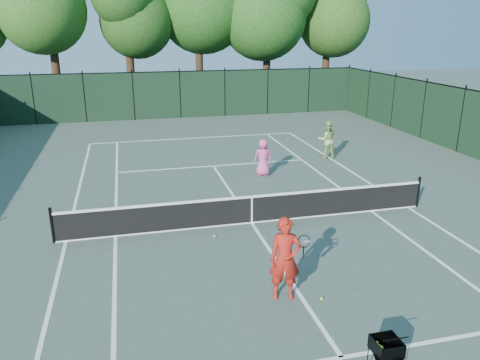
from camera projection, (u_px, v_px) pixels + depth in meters
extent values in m
plane|color=#425046|center=(252.00, 223.00, 14.56)|extent=(90.00, 90.00, 0.00)
cube|color=white|center=(66.00, 241.00, 13.32)|extent=(0.10, 23.77, 0.01)
cube|color=white|center=(408.00, 207.00, 15.81)|extent=(0.10, 23.77, 0.01)
cube|color=white|center=(116.00, 236.00, 13.63)|extent=(0.10, 23.77, 0.01)
cube|color=white|center=(371.00, 211.00, 15.49)|extent=(0.10, 23.77, 0.01)
cube|color=white|center=(195.00, 138.00, 25.52)|extent=(10.97, 0.10, 0.01)
cube|color=white|center=(342.00, 357.00, 8.66)|extent=(8.23, 0.10, 0.01)
cube|color=white|center=(213.00, 166.00, 20.46)|extent=(8.23, 0.10, 0.01)
cube|color=white|center=(252.00, 223.00, 14.56)|extent=(0.10, 12.80, 0.01)
cube|color=black|center=(252.00, 209.00, 14.42)|extent=(11.60, 0.03, 0.85)
cube|color=white|center=(252.00, 197.00, 14.29)|extent=(11.60, 0.05, 0.07)
cube|color=white|center=(252.00, 222.00, 14.56)|extent=(11.60, 0.05, 0.04)
cube|color=white|center=(252.00, 209.00, 14.42)|extent=(0.05, 0.04, 0.91)
cylinder|color=black|center=(52.00, 225.00, 13.08)|extent=(0.09, 0.09, 1.06)
cylinder|color=black|center=(418.00, 192.00, 15.71)|extent=(0.09, 0.09, 1.06)
cube|color=black|center=(180.00, 95.00, 30.69)|extent=(24.00, 0.05, 3.00)
cylinder|color=black|center=(57.00, 78.00, 32.28)|extent=(0.56, 0.56, 4.80)
cylinder|color=black|center=(131.00, 80.00, 33.31)|extent=(0.56, 0.56, 4.30)
cylinder|color=black|center=(200.00, 73.00, 34.79)|extent=(0.56, 0.56, 5.00)
cylinder|color=black|center=(267.00, 75.00, 35.34)|extent=(0.56, 0.56, 4.60)
cylinder|color=black|center=(325.00, 74.00, 36.96)|extent=(0.56, 0.56, 4.40)
imported|color=#A91E13|center=(285.00, 259.00, 10.30)|extent=(0.79, 0.61, 1.92)
cylinder|color=black|center=(303.00, 252.00, 10.63)|extent=(0.03, 0.03, 0.30)
torus|color=black|center=(304.00, 241.00, 10.55)|extent=(0.30, 0.10, 0.30)
imported|color=#D74C85|center=(263.00, 157.00, 18.99)|extent=(0.84, 0.67, 1.51)
imported|color=#90BA5D|center=(327.00, 140.00, 21.42)|extent=(0.91, 0.75, 1.75)
cylinder|color=black|center=(388.00, 357.00, 8.21)|extent=(0.02, 0.02, 0.61)
cube|color=black|center=(387.00, 346.00, 7.84)|extent=(0.55, 0.55, 0.26)
sphere|color=#CFEF30|center=(386.00, 350.00, 7.86)|extent=(0.07, 0.07, 0.07)
sphere|color=#CFEF30|center=(386.00, 350.00, 7.86)|extent=(0.07, 0.07, 0.07)
sphere|color=#CFEF30|center=(386.00, 350.00, 7.86)|extent=(0.07, 0.07, 0.07)
sphere|color=#CFEF30|center=(386.00, 350.00, 7.86)|extent=(0.07, 0.07, 0.07)
sphere|color=#CFEF30|center=(386.00, 350.00, 7.86)|extent=(0.07, 0.07, 0.07)
sphere|color=#CFEF30|center=(386.00, 350.00, 7.86)|extent=(0.07, 0.07, 0.07)
sphere|color=#CFEF30|center=(386.00, 350.00, 7.86)|extent=(0.07, 0.07, 0.07)
sphere|color=#CFEF30|center=(386.00, 350.00, 7.86)|extent=(0.07, 0.07, 0.07)
sphere|color=#CFEF30|center=(386.00, 350.00, 7.86)|extent=(0.07, 0.07, 0.07)
sphere|color=#CFEF30|center=(386.00, 350.00, 7.86)|extent=(0.07, 0.07, 0.07)
sphere|color=#CFEF30|center=(386.00, 350.00, 7.86)|extent=(0.07, 0.07, 0.07)
sphere|color=#BBDD2D|center=(322.00, 299.00, 10.47)|extent=(0.07, 0.07, 0.07)
sphere|color=#C5DC2D|center=(215.00, 236.00, 13.59)|extent=(0.07, 0.07, 0.07)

